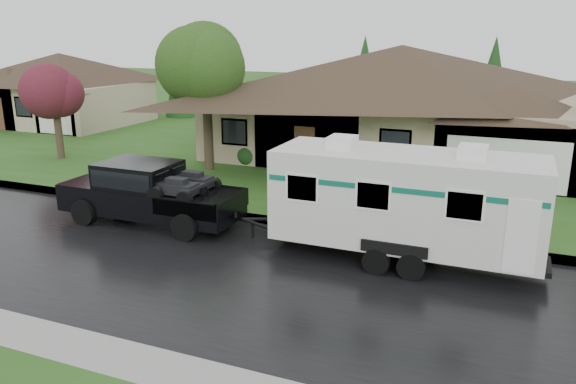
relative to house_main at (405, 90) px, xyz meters
name	(u,v)px	position (x,y,z in m)	size (l,w,h in m)	color
ground	(239,244)	(-2.29, -13.84, -3.59)	(140.00, 140.00, 0.00)	#285019
road	(207,268)	(-2.29, -15.84, -3.59)	(140.00, 8.00, 0.01)	black
curb	(269,220)	(-2.29, -11.59, -3.52)	(140.00, 0.50, 0.15)	gray
lawn	(364,150)	(-2.29, 1.16, -3.52)	(140.00, 26.00, 0.15)	#285019
house_main	(405,90)	(0.00, 0.00, 0.00)	(19.44, 10.80, 6.90)	tan
house_far	(62,82)	(-24.07, 2.02, -0.62)	(10.80, 8.64, 5.80)	#BDA88C
tree_left_green	(206,69)	(-7.87, -6.02, 1.16)	(4.01, 4.01, 6.64)	#382B1E
tree_red	(54,92)	(-16.04, -6.91, -0.10)	(2.91, 2.91, 4.82)	#382B1E
shrub_row	(375,166)	(-0.29, -4.54, -2.94)	(13.60, 1.00, 1.00)	#143814
pickup_truck	(147,191)	(-6.14, -13.18, -2.46)	(6.35, 2.41, 2.12)	black
travel_trailer	(406,199)	(2.67, -13.18, -1.73)	(7.83, 2.75, 3.51)	silver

